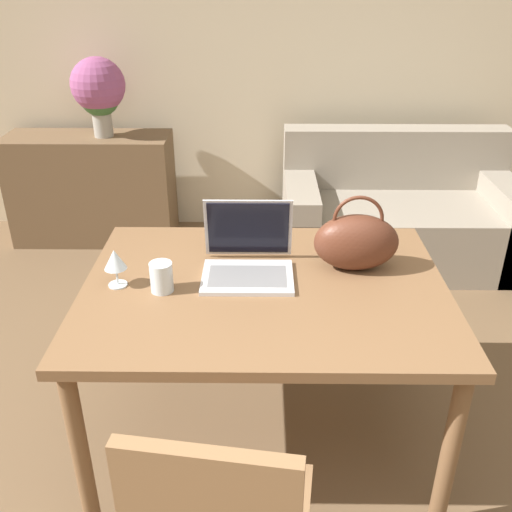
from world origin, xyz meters
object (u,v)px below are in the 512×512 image
object	(u,v)px
drinking_glass	(162,277)
wine_glass	(115,261)
laptop	(248,254)
handbag	(356,242)
flower_vase	(98,90)
couch	(397,218)

from	to	relation	value
drinking_glass	wine_glass	size ratio (longest dim) A/B	0.77
laptop	handbag	xyz separation A→B (m)	(0.41, 0.02, 0.05)
drinking_glass	handbag	bearing A→B (deg)	13.83
wine_glass	flower_vase	bearing A→B (deg)	105.30
laptop	handbag	world-z (taller)	handbag
drinking_glass	flower_vase	world-z (taller)	flower_vase
wine_glass	handbag	distance (m)	0.90
wine_glass	flower_vase	size ratio (longest dim) A/B	0.28
wine_glass	flower_vase	xyz separation A→B (m)	(-0.53, 1.94, 0.22)
handbag	wine_glass	bearing A→B (deg)	-170.94
laptop	drinking_glass	size ratio (longest dim) A/B	3.06
handbag	flower_vase	size ratio (longest dim) A/B	0.63
couch	drinking_glass	size ratio (longest dim) A/B	13.44
couch	laptop	bearing A→B (deg)	-121.64
drinking_glass	wine_glass	world-z (taller)	wine_glass
drinking_glass	flower_vase	size ratio (longest dim) A/B	0.22
couch	flower_vase	size ratio (longest dim) A/B	2.94
couch	laptop	distance (m)	1.90
drinking_glass	flower_vase	xyz separation A→B (m)	(-0.70, 1.98, 0.27)
couch	handbag	distance (m)	1.72
couch	wine_glass	xyz separation A→B (m)	(-1.43, -1.68, 0.56)
handbag	flower_vase	distance (m)	2.30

